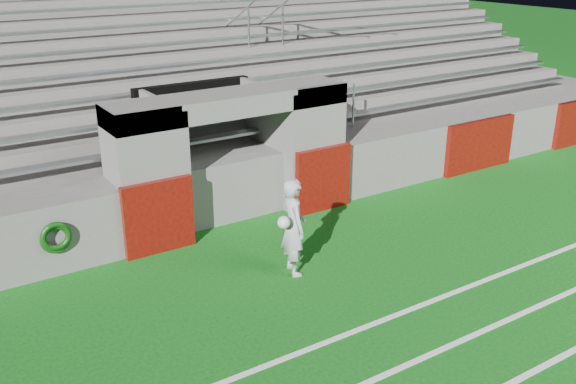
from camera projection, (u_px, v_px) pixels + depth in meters
ground at (339, 293)px, 10.24m from camera, size 90.00×90.00×0.00m
stadium_structure at (147, 104)px, 15.93m from camera, size 26.00×8.48×5.42m
goalkeeper_with_ball at (293, 227)px, 10.59m from camera, size 0.65×0.68×1.68m
hose_coil at (56, 238)px, 10.44m from camera, size 0.52×0.15×0.57m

